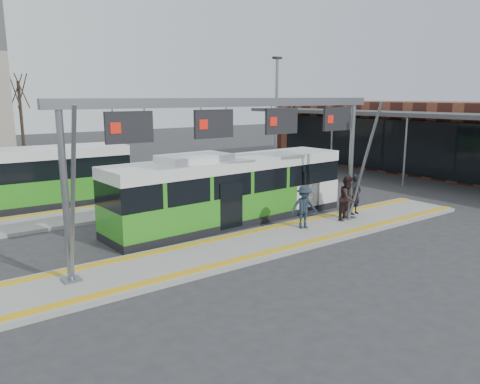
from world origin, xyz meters
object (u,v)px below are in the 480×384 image
(hero_bus, at_px, (231,190))
(passenger_b, at_px, (348,198))
(passenger_c, at_px, (304,207))
(passenger_a, at_px, (355,194))
(gantry, at_px, (242,129))

(hero_bus, distance_m, passenger_b, 5.05)
(passenger_b, relative_size, passenger_c, 1.10)
(passenger_a, bearing_deg, passenger_b, -166.69)
(passenger_b, distance_m, passenger_c, 2.44)
(gantry, xyz_separation_m, hero_bus, (1.66, 3.06, -2.87))
(gantry, height_order, hero_bus, gantry)
(hero_bus, height_order, passenger_a, hero_bus)
(gantry, distance_m, passenger_c, 4.55)
(passenger_c, bearing_deg, hero_bus, 139.08)
(passenger_b, bearing_deg, passenger_a, 9.70)
(passenger_a, xyz_separation_m, passenger_b, (-1.06, -0.47, 0.05))
(passenger_b, bearing_deg, hero_bus, 127.22)
(passenger_a, bearing_deg, hero_bus, 141.30)
(passenger_a, relative_size, passenger_c, 1.04)
(gantry, relative_size, hero_bus, 1.14)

